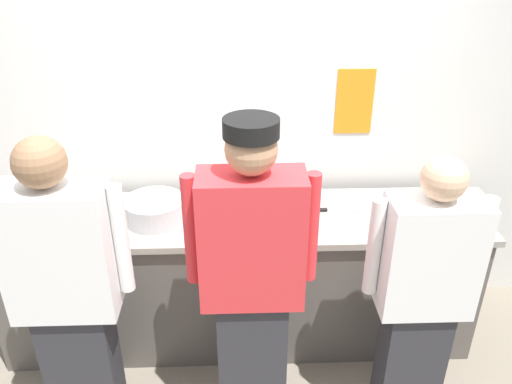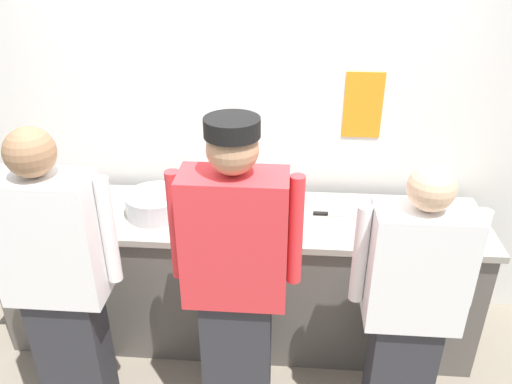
% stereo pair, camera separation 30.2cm
% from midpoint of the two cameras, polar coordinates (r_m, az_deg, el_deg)
% --- Properties ---
extents(ground_plane, '(9.00, 9.00, 0.00)m').
position_cam_midpoint_polar(ground_plane, '(3.37, -4.39, -19.35)').
color(ground_plane, slate).
extents(wall_back, '(4.62, 0.11, 2.92)m').
position_cam_midpoint_polar(wall_back, '(3.26, -4.84, 9.81)').
color(wall_back, silver).
rests_on(wall_back, ground).
extents(prep_counter, '(2.95, 0.66, 0.91)m').
position_cam_midpoint_polar(prep_counter, '(3.32, -4.48, -9.49)').
color(prep_counter, '#56514C').
rests_on(prep_counter, ground).
extents(chef_near_left, '(0.62, 0.24, 1.70)m').
position_cam_midpoint_polar(chef_near_left, '(2.67, -23.33, -10.62)').
color(chef_near_left, '#2D2D33').
rests_on(chef_near_left, ground).
extents(chef_center, '(0.63, 0.24, 1.76)m').
position_cam_midpoint_polar(chef_center, '(2.49, -3.99, -9.82)').
color(chef_center, '#2D2D33').
rests_on(chef_center, ground).
extents(chef_far_right, '(0.59, 0.24, 1.58)m').
position_cam_midpoint_polar(chef_far_right, '(2.66, 14.90, -11.14)').
color(chef_far_right, '#2D2D33').
rests_on(chef_far_right, ground).
extents(plate_stack_front, '(0.24, 0.24, 0.08)m').
position_cam_midpoint_polar(plate_stack_front, '(3.22, -22.75, -2.58)').
color(plate_stack_front, white).
rests_on(plate_stack_front, prep_counter).
extents(mixing_bowl_steel, '(0.36, 0.36, 0.13)m').
position_cam_midpoint_polar(mixing_bowl_steel, '(3.08, -14.01, -2.00)').
color(mixing_bowl_steel, '#B7BABF').
rests_on(mixing_bowl_steel, prep_counter).
extents(sheet_tray, '(0.53, 0.40, 0.02)m').
position_cam_midpoint_polar(sheet_tray, '(3.05, -2.51, -2.58)').
color(sheet_tray, '#B7BABF').
rests_on(sheet_tray, prep_counter).
extents(squeeze_bottle_primary, '(0.05, 0.05, 0.20)m').
position_cam_midpoint_polar(squeeze_bottle_primary, '(3.04, 19.00, -2.60)').
color(squeeze_bottle_primary, orange).
rests_on(squeeze_bottle_primary, prep_counter).
extents(squeeze_bottle_secondary, '(0.06, 0.06, 0.19)m').
position_cam_midpoint_polar(squeeze_bottle_secondary, '(3.16, 18.30, -1.30)').
color(squeeze_bottle_secondary, '#E5E066').
rests_on(squeeze_bottle_secondary, prep_counter).
extents(squeeze_bottle_spare, '(0.06, 0.06, 0.20)m').
position_cam_midpoint_polar(squeeze_bottle_spare, '(3.42, -26.32, -0.53)').
color(squeeze_bottle_spare, red).
rests_on(squeeze_bottle_spare, prep_counter).
extents(ramekin_green_sauce, '(0.11, 0.11, 0.04)m').
position_cam_midpoint_polar(ramekin_green_sauce, '(3.37, 17.32, -0.59)').
color(ramekin_green_sauce, white).
rests_on(ramekin_green_sauce, prep_counter).
extents(ramekin_yellow_sauce, '(0.08, 0.08, 0.05)m').
position_cam_midpoint_polar(ramekin_yellow_sauce, '(3.04, 16.32, -3.57)').
color(ramekin_yellow_sauce, white).
rests_on(ramekin_yellow_sauce, prep_counter).
extents(deli_cup, '(0.09, 0.09, 0.09)m').
position_cam_midpoint_polar(deli_cup, '(3.17, -8.97, -0.99)').
color(deli_cup, white).
rests_on(deli_cup, prep_counter).
extents(chefs_knife, '(0.27, 0.03, 0.02)m').
position_cam_midpoint_polar(chefs_knife, '(3.12, 5.65, -2.09)').
color(chefs_knife, '#B7BABF').
rests_on(chefs_knife, prep_counter).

